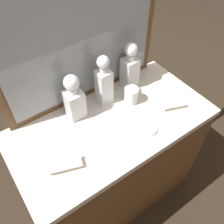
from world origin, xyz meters
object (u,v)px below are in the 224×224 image
crystal_decanter_front (74,101)px  crystal_decanter_left (130,70)px  crystal_tumbler_right (131,96)px  crystal_decanter_center (104,84)px  silver_brush_far_left (174,105)px  porcelain_dish (150,130)px  silver_brush_far_right (66,165)px

crystal_decanter_front → crystal_decanter_left: size_ratio=0.94×
crystal_tumbler_right → crystal_decanter_center: bearing=142.2°
crystal_tumbler_right → silver_brush_far_left: size_ratio=0.68×
crystal_decanter_center → crystal_tumbler_right: size_ratio=3.17×
crystal_decanter_front → crystal_decanter_center: size_ratio=0.90×
porcelain_dish → silver_brush_far_right: bearing=171.6°
crystal_decanter_left → silver_brush_far_left: bearing=-72.7°
crystal_tumbler_right → silver_brush_far_right: bearing=-162.3°
crystal_decanter_center → porcelain_dish: crystal_decanter_center is taller
crystal_decanter_front → crystal_decanter_left: 0.38m
silver_brush_far_left → crystal_decanter_left: bearing=107.3°
porcelain_dish → crystal_decanter_center: bearing=101.7°
silver_brush_far_right → crystal_decanter_center: bearing=33.4°
crystal_tumbler_right → silver_brush_far_left: crystal_tumbler_right is taller
crystal_decanter_left → porcelain_dish: 0.38m
crystal_decanter_left → crystal_tumbler_right: 0.16m
crystal_decanter_center → silver_brush_far_right: 0.47m
crystal_decanter_left → crystal_tumbler_right: size_ratio=3.03×
crystal_decanter_left → silver_brush_far_left: size_ratio=2.05×
silver_brush_far_left → crystal_tumbler_right: bearing=134.1°
crystal_decanter_center → crystal_decanter_left: bearing=7.1°
crystal_decanter_left → crystal_decanter_center: bearing=-172.9°
silver_brush_far_right → porcelain_dish: 0.45m
crystal_decanter_front → crystal_decanter_center: crystal_decanter_center is taller
crystal_decanter_center → crystal_tumbler_right: bearing=-37.8°
crystal_decanter_center → crystal_decanter_left: (0.20, 0.02, -0.00)m
crystal_decanter_left → silver_brush_far_right: crystal_decanter_left is taller
crystal_decanter_left → crystal_decanter_front: bearing=-175.8°
crystal_decanter_left → silver_brush_far_left: 0.32m
silver_brush_far_right → silver_brush_far_left: bearing=-1.1°
silver_brush_far_right → porcelain_dish: size_ratio=2.47×
crystal_decanter_front → crystal_decanter_left: (0.38, 0.03, 0.01)m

